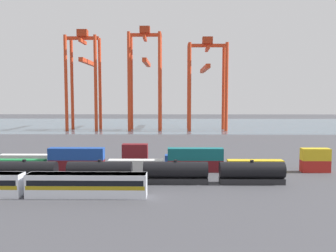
{
  "coord_description": "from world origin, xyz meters",
  "views": [
    {
      "loc": [
        12.24,
        -80.2,
        16.51
      ],
      "look_at": [
        10.82,
        16.4,
        8.54
      ],
      "focal_mm": 38.64,
      "sensor_mm": 36.0,
      "label": 1
    }
  ],
  "objects_px": {
    "gantry_crane_west": "(84,71)",
    "shipping_container_1": "(18,165)",
    "shipping_container_12": "(25,160)",
    "gantry_crane_central": "(145,70)",
    "freight_tank_row": "(100,172)",
    "passenger_train": "(25,184)",
    "gantry_crane_east": "(207,75)",
    "shipping_container_13": "(80,160)"
  },
  "relations": [
    {
      "from": "freight_tank_row",
      "to": "shipping_container_12",
      "type": "distance_m",
      "value": 27.74
    },
    {
      "from": "gantry_crane_central",
      "to": "gantry_crane_east",
      "type": "height_order",
      "value": "gantry_crane_central"
    },
    {
      "from": "freight_tank_row",
      "to": "shipping_container_12",
      "type": "xyz_separation_m",
      "value": [
        -21.49,
        17.51,
        -0.85
      ]
    },
    {
      "from": "shipping_container_1",
      "to": "freight_tank_row",
      "type": "bearing_deg",
      "value": -27.95
    },
    {
      "from": "shipping_container_12",
      "to": "gantry_crane_west",
      "type": "xyz_separation_m",
      "value": [
        -8.21,
        93.0,
        27.52
      ]
    },
    {
      "from": "shipping_container_1",
      "to": "gantry_crane_west",
      "type": "xyz_separation_m",
      "value": [
        -9.3,
        99.68,
        27.52
      ]
    },
    {
      "from": "passenger_train",
      "to": "shipping_container_12",
      "type": "xyz_separation_m",
      "value": [
        -11.08,
        27.03,
        -0.84
      ]
    },
    {
      "from": "gantry_crane_west",
      "to": "shipping_container_12",
      "type": "bearing_deg",
      "value": -84.96
    },
    {
      "from": "shipping_container_12",
      "to": "shipping_container_13",
      "type": "height_order",
      "value": "same"
    },
    {
      "from": "passenger_train",
      "to": "gantry_crane_west",
      "type": "bearing_deg",
      "value": 99.13
    },
    {
      "from": "freight_tank_row",
      "to": "gantry_crane_east",
      "type": "height_order",
      "value": "gantry_crane_east"
    },
    {
      "from": "passenger_train",
      "to": "gantry_crane_east",
      "type": "xyz_separation_m",
      "value": [
        40.7,
        121.09,
        24.88
      ]
    },
    {
      "from": "passenger_train",
      "to": "shipping_container_12",
      "type": "height_order",
      "value": "passenger_train"
    },
    {
      "from": "passenger_train",
      "to": "shipping_container_1",
      "type": "relative_size",
      "value": 3.31
    },
    {
      "from": "gantry_crane_west",
      "to": "gantry_crane_central",
      "type": "bearing_deg",
      "value": -0.16
    },
    {
      "from": "shipping_container_12",
      "to": "gantry_crane_central",
      "type": "distance_m",
      "value": 99.47
    },
    {
      "from": "passenger_train",
      "to": "gantry_crane_east",
      "type": "height_order",
      "value": "gantry_crane_east"
    },
    {
      "from": "passenger_train",
      "to": "shipping_container_13",
      "type": "height_order",
      "value": "passenger_train"
    },
    {
      "from": "shipping_container_13",
      "to": "shipping_container_12",
      "type": "bearing_deg",
      "value": 180.0
    },
    {
      "from": "freight_tank_row",
      "to": "gantry_crane_central",
      "type": "relative_size",
      "value": 1.4
    },
    {
      "from": "shipping_container_12",
      "to": "gantry_crane_west",
      "type": "bearing_deg",
      "value": 95.04
    },
    {
      "from": "passenger_train",
      "to": "gantry_crane_central",
      "type": "distance_m",
      "value": 123.46
    },
    {
      "from": "gantry_crane_west",
      "to": "gantry_crane_east",
      "type": "height_order",
      "value": "gantry_crane_west"
    },
    {
      "from": "gantry_crane_central",
      "to": "freight_tank_row",
      "type": "bearing_deg",
      "value": -90.15
    },
    {
      "from": "passenger_train",
      "to": "gantry_crane_east",
      "type": "distance_m",
      "value": 130.14
    },
    {
      "from": "shipping_container_13",
      "to": "gantry_crane_west",
      "type": "height_order",
      "value": "gantry_crane_west"
    },
    {
      "from": "shipping_container_1",
      "to": "shipping_container_12",
      "type": "bearing_deg",
      "value": 99.29
    },
    {
      "from": "shipping_container_1",
      "to": "gantry_crane_central",
      "type": "xyz_separation_m",
      "value": [
        20.69,
        99.6,
        28.05
      ]
    },
    {
      "from": "gantry_crane_central",
      "to": "shipping_container_12",
      "type": "bearing_deg",
      "value": -103.19
    },
    {
      "from": "passenger_train",
      "to": "gantry_crane_west",
      "type": "distance_m",
      "value": 124.46
    },
    {
      "from": "shipping_container_13",
      "to": "gantry_crane_west",
      "type": "relative_size",
      "value": 0.12
    },
    {
      "from": "freight_tank_row",
      "to": "gantry_crane_central",
      "type": "height_order",
      "value": "gantry_crane_central"
    },
    {
      "from": "gantry_crane_west",
      "to": "gantry_crane_central",
      "type": "relative_size",
      "value": 0.97
    },
    {
      "from": "freight_tank_row",
      "to": "shipping_container_12",
      "type": "height_order",
      "value": "freight_tank_row"
    },
    {
      "from": "freight_tank_row",
      "to": "gantry_crane_central",
      "type": "distance_m",
      "value": 113.72
    },
    {
      "from": "gantry_crane_west",
      "to": "shipping_container_1",
      "type": "bearing_deg",
      "value": -84.67
    },
    {
      "from": "shipping_container_1",
      "to": "shipping_container_13",
      "type": "relative_size",
      "value": 2.0
    },
    {
      "from": "passenger_train",
      "to": "gantry_crane_east",
      "type": "bearing_deg",
      "value": 71.42
    },
    {
      "from": "shipping_container_1",
      "to": "shipping_container_13",
      "type": "height_order",
      "value": "same"
    },
    {
      "from": "passenger_train",
      "to": "gantry_crane_west",
      "type": "relative_size",
      "value": 0.83
    },
    {
      "from": "passenger_train",
      "to": "shipping_container_12",
      "type": "relative_size",
      "value": 3.31
    },
    {
      "from": "freight_tank_row",
      "to": "shipping_container_12",
      "type": "relative_size",
      "value": 5.77
    }
  ]
}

